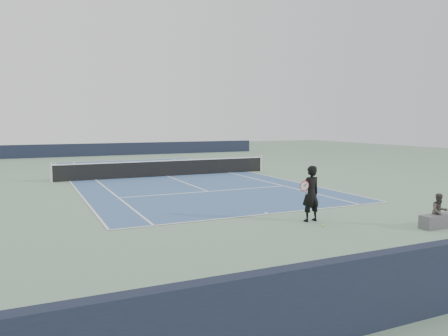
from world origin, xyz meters
name	(u,v)px	position (x,y,z in m)	size (l,w,h in m)	color
ground	(167,176)	(0.00, 0.00, 0.00)	(80.00, 80.00, 0.00)	gray
court_surface	(167,176)	(0.00, 0.00, 0.01)	(10.97, 23.77, 0.01)	#3A5B8A
tennis_net	(167,168)	(0.00, 0.00, 0.50)	(12.90, 0.10, 1.07)	silver
windscreen_far	(111,149)	(0.00, 17.88, 0.60)	(30.00, 0.25, 1.20)	black
tennis_player	(311,194)	(0.67, -13.37, 0.91)	(0.81, 0.53, 1.82)	black
tennis_ball	(323,226)	(0.59, -14.16, 0.03)	(0.07, 0.07, 0.07)	#BCE52F
spectator_bench	(439,216)	(3.71, -15.72, 0.37)	(1.34, 0.80, 1.09)	#545358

